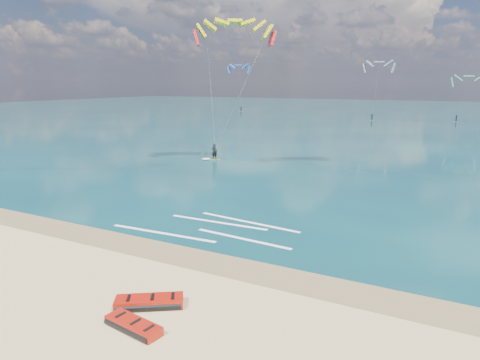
# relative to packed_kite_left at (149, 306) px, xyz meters

# --- Properties ---
(ground) EXTENTS (320.00, 320.00, 0.00)m
(ground) POSITION_rel_packed_kite_left_xyz_m (-4.07, 41.67, 0.00)
(ground) COLOR tan
(ground) RESTS_ON ground
(wet_sand_strip) EXTENTS (320.00, 2.40, 0.01)m
(wet_sand_strip) POSITION_rel_packed_kite_left_xyz_m (-4.07, 4.67, 0.00)
(wet_sand_strip) COLOR brown
(wet_sand_strip) RESTS_ON ground
(sea) EXTENTS (320.00, 200.00, 0.04)m
(sea) POSITION_rel_packed_kite_left_xyz_m (-4.07, 105.67, 0.02)
(sea) COLOR #092C35
(sea) RESTS_ON ground
(packed_kite_left) EXTENTS (2.97, 2.51, 0.43)m
(packed_kite_left) POSITION_rel_packed_kite_left_xyz_m (0.00, 0.00, 0.00)
(packed_kite_left) COLOR #A91509
(packed_kite_left) RESTS_ON ground
(packed_kite_mid) EXTENTS (2.53, 1.36, 0.38)m
(packed_kite_mid) POSITION_rel_packed_kite_left_xyz_m (0.52, -1.49, 0.00)
(packed_kite_mid) COLOR #A4180B
(packed_kite_mid) RESTS_ON ground
(kitesurfer_main) EXTENTS (11.13, 7.51, 15.15)m
(kitesurfer_main) POSITION_rel_packed_kite_left_xyz_m (-11.36, 26.02, 7.88)
(kitesurfer_main) COLOR yellow
(kitesurfer_main) RESTS_ON sea
(shoreline_foam) EXTENTS (10.72, 4.75, 0.01)m
(shoreline_foam) POSITION_rel_packed_kite_left_xyz_m (-2.13, 8.79, 0.05)
(shoreline_foam) COLOR white
(shoreline_foam) RESTS_ON ground
(distant_kites) EXTENTS (83.55, 22.98, 12.97)m
(distant_kites) POSITION_rel_packed_kite_left_xyz_m (-4.19, 85.94, 5.99)
(distant_kites) COLOR blue
(distant_kites) RESTS_ON ground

